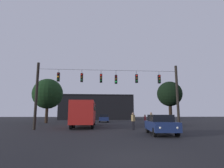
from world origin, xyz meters
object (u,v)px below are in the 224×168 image
city_bus (85,112)px  tree_left_silhouette (48,94)px  pedestrian_crossing_left (151,119)px  pedestrian_crossing_right (145,120)px  car_far_left (104,118)px  car_near_right (161,124)px  pedestrian_crossing_center (133,120)px  tree_behind_building (170,94)px

city_bus → tree_left_silhouette: bearing=125.4°
pedestrian_crossing_left → pedestrian_crossing_right: pedestrian_crossing_left is taller
car_far_left → pedestrian_crossing_left: bearing=-70.0°
car_near_right → pedestrian_crossing_right: bearing=82.5°
city_bus → car_far_left: 13.10m
city_bus → pedestrian_crossing_center: 7.58m
city_bus → tree_left_silhouette: size_ratio=1.36×
pedestrian_crossing_left → tree_behind_building: bearing=54.7°
pedestrian_crossing_center → tree_left_silhouette: tree_left_silhouette is taller
car_far_left → tree_behind_building: bearing=-28.9°
city_bus → car_far_left: (2.95, 12.72, -1.07)m
city_bus → pedestrian_crossing_left: size_ratio=6.16×
tree_left_silhouette → tree_behind_building: 22.08m
city_bus → car_far_left: bearing=76.9°
car_far_left → pedestrian_crossing_left: size_ratio=2.45×
car_far_left → pedestrian_crossing_center: pedestrian_crossing_center is taller
city_bus → car_far_left: city_bus is taller
car_near_right → pedestrian_crossing_center: (-1.30, 4.40, 0.19)m
city_bus → pedestrian_crossing_left: 8.42m
pedestrian_crossing_left → car_near_right: bearing=-101.8°
tree_behind_building → pedestrian_crossing_left: bearing=-125.3°
city_bus → pedestrian_crossing_right: bearing=-4.3°
car_near_right → pedestrian_crossing_left: 8.32m
city_bus → pedestrian_crossing_center: size_ratio=6.35×
car_near_right → city_bus: bearing=123.4°
city_bus → pedestrian_crossing_left: bearing=-11.7°
pedestrian_crossing_left → tree_left_silhouette: bearing=141.9°
car_far_left → tree_left_silhouette: tree_left_silhouette is taller
car_near_right → pedestrian_crossing_left: (1.70, 8.14, 0.23)m
car_far_left → pedestrian_crossing_left: pedestrian_crossing_left is taller
car_near_right → tree_left_silhouette: bearing=124.5°
pedestrian_crossing_left → pedestrian_crossing_center: size_ratio=1.03×
pedestrian_crossing_left → tree_left_silhouette: tree_left_silhouette is taller
car_near_right → tree_left_silhouette: 25.34m
car_far_left → pedestrian_crossing_left: (5.26, -14.43, 0.23)m
city_bus → pedestrian_crossing_center: city_bus is taller
city_bus → tree_behind_building: tree_behind_building is taller
car_near_right → tree_behind_building: tree_behind_building is taller
car_far_left → tree_left_silhouette: 11.66m
car_far_left → pedestrian_crossing_left: 15.36m
city_bus → car_near_right: size_ratio=2.47×
pedestrian_crossing_left → tree_behind_building: size_ratio=0.25×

